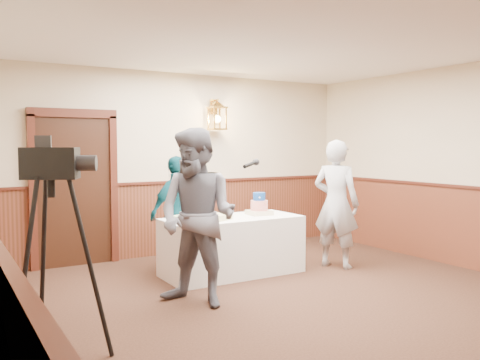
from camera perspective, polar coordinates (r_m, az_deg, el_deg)
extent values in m
plane|color=black|center=(5.26, 9.39, -14.87)|extent=(7.00, 7.00, 0.00)
cube|color=beige|center=(7.98, -6.98, 1.84)|extent=(6.00, 0.02, 2.80)
cube|color=white|center=(5.10, 9.76, 16.43)|extent=(6.00, 7.00, 0.02)
cube|color=#4C2815|center=(8.04, -6.87, -4.24)|extent=(5.98, 0.04, 1.10)
cube|color=#451C12|center=(7.96, -6.86, -0.19)|extent=(5.98, 0.07, 0.04)
cube|color=black|center=(7.45, -18.12, -1.18)|extent=(1.00, 0.06, 2.10)
cube|color=white|center=(6.70, -0.89, -7.38)|extent=(1.80, 0.80, 0.75)
cube|color=beige|center=(6.88, 2.16, -3.67)|extent=(0.31, 0.31, 0.06)
cylinder|color=red|center=(6.87, 2.17, -2.87)|extent=(0.23, 0.23, 0.14)
cylinder|color=#134294|center=(6.86, 2.17, -1.86)|extent=(0.17, 0.17, 0.11)
cube|color=#E2E087|center=(6.40, -2.69, -4.19)|extent=(0.43, 0.39, 0.07)
cube|color=#ABCF92|center=(6.36, -6.20, -4.28)|extent=(0.36, 0.33, 0.07)
imported|color=#5B5C66|center=(5.35, -4.79, -4.18)|extent=(1.08, 1.15, 1.87)
cylinder|color=black|center=(6.11, 1.10, 1.76)|extent=(0.23, 0.13, 0.09)
sphere|color=black|center=(6.21, 1.81, 2.02)|extent=(0.08, 0.08, 0.08)
imported|color=#A3A5A9|center=(7.12, 10.74, -2.64)|extent=(0.67, 0.76, 1.76)
imported|color=#0B404C|center=(6.93, -6.93, -3.69)|extent=(0.97, 0.61, 1.55)
cube|color=black|center=(4.19, -20.52, 1.78)|extent=(0.47, 0.38, 0.25)
cylinder|color=black|center=(4.13, -16.94, 1.83)|extent=(0.20, 0.18, 0.12)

